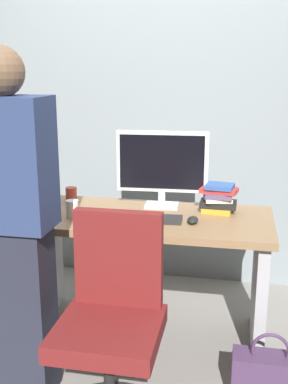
{
  "coord_description": "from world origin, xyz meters",
  "views": [
    {
      "loc": [
        0.49,
        -2.54,
        1.55
      ],
      "look_at": [
        0.0,
        -0.05,
        0.88
      ],
      "focal_mm": 44.74,
      "sensor_mm": 36.0,
      "label": 1
    }
  ],
  "objects": [
    {
      "name": "desk",
      "position": [
        0.0,
        0.0,
        0.51
      ],
      "size": [
        1.42,
        0.65,
        0.73
      ],
      "color": "#93704C",
      "rests_on": "ground"
    },
    {
      "name": "book_stack",
      "position": [
        0.4,
        0.15,
        0.81
      ],
      "size": [
        0.22,
        0.18,
        0.17
      ],
      "color": "gold",
      "rests_on": "desk"
    },
    {
      "name": "cup_by_monitor",
      "position": [
        -0.51,
        0.19,
        0.78
      ],
      "size": [
        0.07,
        0.07,
        0.09
      ],
      "primitive_type": "cylinder",
      "color": "#D84C3F",
      "rests_on": "desk"
    },
    {
      "name": "keyboard",
      "position": [
        -0.0,
        -0.09,
        0.74
      ],
      "size": [
        0.44,
        0.15,
        0.02
      ],
      "primitive_type": "cube",
      "rotation": [
        0.0,
        0.0,
        0.05
      ],
      "color": "#262626",
      "rests_on": "desk"
    },
    {
      "name": "mouse",
      "position": [
        0.27,
        -0.08,
        0.75
      ],
      "size": [
        0.06,
        0.1,
        0.03
      ],
      "primitive_type": "ellipsoid",
      "color": "black",
      "rests_on": "desk"
    },
    {
      "name": "ground_plane",
      "position": [
        0.0,
        0.0,
        0.0
      ],
      "size": [
        9.0,
        9.0,
        0.0
      ],
      "primitive_type": "plane",
      "color": "gray"
    },
    {
      "name": "cup_near_keyboard",
      "position": [
        -0.4,
        -0.11,
        0.78
      ],
      "size": [
        0.07,
        0.07,
        0.1
      ],
      "primitive_type": "cylinder",
      "color": "white",
      "rests_on": "desk"
    },
    {
      "name": "person_at_desk",
      "position": [
        -0.5,
        -0.65,
        0.84
      ],
      "size": [
        0.4,
        0.24,
        1.64
      ],
      "color": "#262838",
      "rests_on": "ground"
    },
    {
      "name": "handbag",
      "position": [
        0.69,
        -0.53,
        0.14
      ],
      "size": [
        0.34,
        0.14,
        0.38
      ],
      "color": "#4C3356",
      "rests_on": "ground"
    },
    {
      "name": "monitor",
      "position": [
        0.06,
        0.19,
        0.99
      ],
      "size": [
        0.54,
        0.15,
        0.46
      ],
      "color": "silver",
      "rests_on": "desk"
    },
    {
      "name": "wall_back",
      "position": [
        0.0,
        0.86,
        1.5
      ],
      "size": [
        6.4,
        0.1,
        3.0
      ],
      "primitive_type": "cube",
      "color": "gray",
      "rests_on": "ground"
    },
    {
      "name": "office_chair",
      "position": [
        -0.01,
        -0.74,
        0.43
      ],
      "size": [
        0.52,
        0.52,
        0.94
      ],
      "color": "black",
      "rests_on": "ground"
    }
  ]
}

